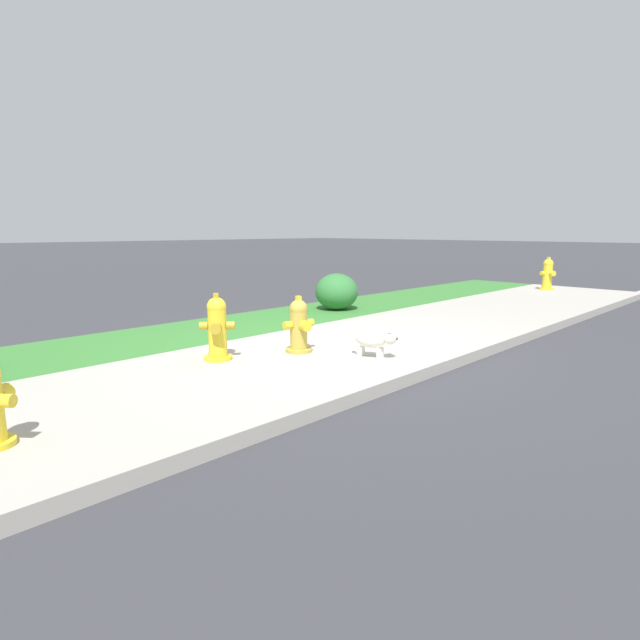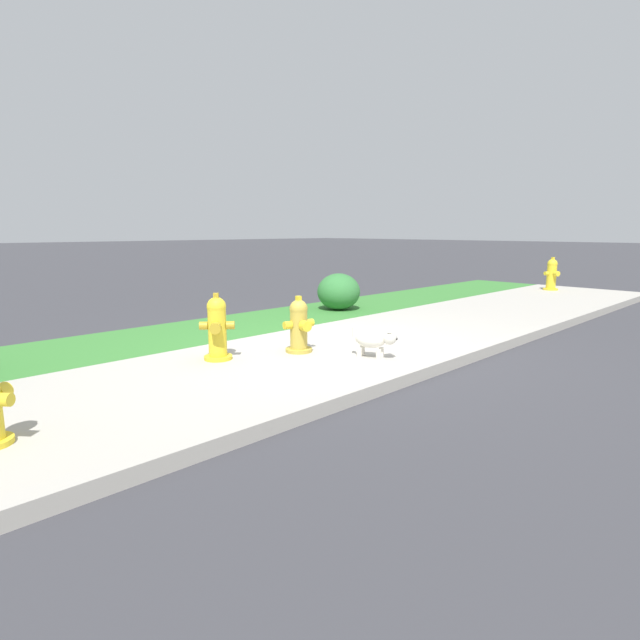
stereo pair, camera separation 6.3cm
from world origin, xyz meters
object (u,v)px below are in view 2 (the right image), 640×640
fire_hydrant_by_grass_verge (217,328)px  fire_hydrant_mid_block (552,274)px  fire_hydrant_across_street (299,326)px  small_white_dog (375,340)px  shrub_bush_mid_verge (339,292)px

fire_hydrant_by_grass_verge → fire_hydrant_mid_block: size_ratio=0.95×
fire_hydrant_by_grass_verge → fire_hydrant_across_street: bearing=-163.3°
fire_hydrant_mid_block → fire_hydrant_by_grass_verge: bearing=27.4°
fire_hydrant_across_street → small_white_dog: 0.91m
fire_hydrant_by_grass_verge → shrub_bush_mid_verge: 3.85m
fire_hydrant_by_grass_verge → small_white_dog: bearing=176.9°
fire_hydrant_across_street → fire_hydrant_mid_block: bearing=-165.7°
fire_hydrant_across_street → shrub_bush_mid_verge: size_ratio=0.87×
fire_hydrant_by_grass_verge → small_white_dog: fire_hydrant_by_grass_verge is taller
fire_hydrant_across_street → fire_hydrant_by_grass_verge: 0.95m
fire_hydrant_across_street → small_white_dog: (0.41, -0.81, -0.10)m
fire_hydrant_across_street → fire_hydrant_by_grass_verge: fire_hydrant_by_grass_verge is taller
fire_hydrant_mid_block → shrub_bush_mid_verge: (-5.74, 1.53, -0.05)m
shrub_bush_mid_verge → fire_hydrant_by_grass_verge: bearing=-156.8°
fire_hydrant_by_grass_verge → fire_hydrant_mid_block: bearing=-140.9°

